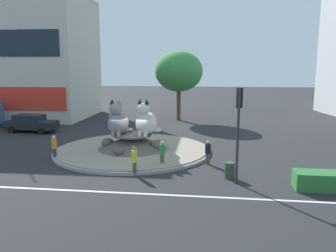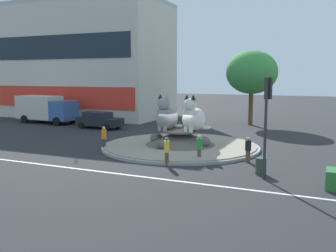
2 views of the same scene
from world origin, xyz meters
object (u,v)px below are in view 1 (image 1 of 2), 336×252
Objects in this scene: pedestrian_orange_shirt at (54,147)px; pedestrian_green_shirt at (162,153)px; pedestrian_black_shirt at (208,152)px; litter_bin at (230,170)px; cat_statue_grey at (118,121)px; traffic_light_mast at (239,117)px; pedestrian_yellow_shirt at (134,160)px; broadleaf_tree_behind_island at (179,71)px; cat_statue_white at (146,121)px; hatchback_near_shophouse at (31,123)px.

pedestrian_green_shirt is at bearing 72.24° from pedestrian_orange_shirt.
litter_bin is at bearing 129.37° from pedestrian_black_shirt.
cat_statue_grey is 9.31m from litter_bin.
cat_statue_grey is at bearing -6.57° from pedestrian_black_shirt.
traffic_light_mast is 6.28m from pedestrian_yellow_shirt.
litter_bin is at bearing 34.81° from traffic_light_mast.
cat_statue_grey is 15.76m from broadleaf_tree_behind_island.
cat_statue_white reaches higher than litter_bin.
cat_statue_grey is 0.52× the size of traffic_light_mast.
pedestrian_orange_shirt is at bearing 85.86° from traffic_light_mast.
traffic_light_mast is at bearing 53.20° from cat_statue_grey.
cat_statue_white is at bearing 56.42° from traffic_light_mast.
cat_statue_white is at bearing -16.50° from pedestrian_black_shirt.
cat_statue_grey is 0.54× the size of hatchback_near_shophouse.
cat_statue_grey is 2.91× the size of litter_bin.
hatchback_near_shophouse is (-13.10, -8.76, -4.67)m from broadleaf_tree_behind_island.
pedestrian_yellow_shirt is (0.36, -5.33, -1.34)m from cat_statue_white.
cat_statue_grey is at bearing -100.80° from broadleaf_tree_behind_island.
litter_bin is (5.70, -5.17, -1.79)m from cat_statue_white.
cat_statue_grey is at bearing 65.46° from traffic_light_mast.
pedestrian_black_shirt is (3.55, -17.51, -4.72)m from broadleaf_tree_behind_island.
pedestrian_orange_shirt is 11.59m from litter_bin.
cat_statue_grey reaches higher than cat_statue_white.
cat_statue_white is 8.54m from traffic_light_mast.
broadleaf_tree_behind_island reaches higher than pedestrian_orange_shirt.
pedestrian_orange_shirt is at bearing -48.58° from hatchback_near_shophouse.
traffic_light_mast reaches higher than cat_statue_grey.
pedestrian_yellow_shirt is (5.99, -2.54, 0.03)m from pedestrian_orange_shirt.
pedestrian_black_shirt is 4.93m from pedestrian_yellow_shirt.
pedestrian_yellow_shirt is at bearing 23.19° from cat_statue_grey.
cat_statue_grey is at bearing -106.67° from pedestrian_green_shirt.
broadleaf_tree_behind_island is (-5.12, 20.83, 2.00)m from traffic_light_mast.
pedestrian_yellow_shirt reaches higher than hatchback_near_shophouse.
cat_statue_grey is at bearing -76.18° from cat_statue_white.
hatchback_near_shophouse is (-18.22, 12.06, -2.67)m from traffic_light_mast.
cat_statue_white is 6.43m from pedestrian_orange_shirt.
cat_statue_white reaches higher than pedestrian_orange_shirt.
pedestrian_orange_shirt is 0.34× the size of hatchback_near_shophouse.
litter_bin is (7.68, -4.95, -1.79)m from cat_statue_grey.
litter_bin is at bearing 100.66° from pedestrian_yellow_shirt.
pedestrian_green_shirt is (7.31, -0.65, -0.02)m from pedestrian_orange_shirt.
litter_bin is at bearing -76.58° from broadleaf_tree_behind_island.
broadleaf_tree_behind_island reaches higher than cat_statue_grey.
pedestrian_black_shirt is at bearing 132.71° from pedestrian_yellow_shirt.
pedestrian_yellow_shirt is 1.04× the size of pedestrian_green_shirt.
traffic_light_mast is 1.04× the size of hatchback_near_shophouse.
litter_bin is at bearing 55.78° from cat_statue_grey.
cat_statue_white is 5.35m from pedestrian_black_shirt.
broadleaf_tree_behind_island is at bearing 38.97° from hatchback_near_shophouse.
traffic_light_mast is 3.03× the size of pedestrian_yellow_shirt.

